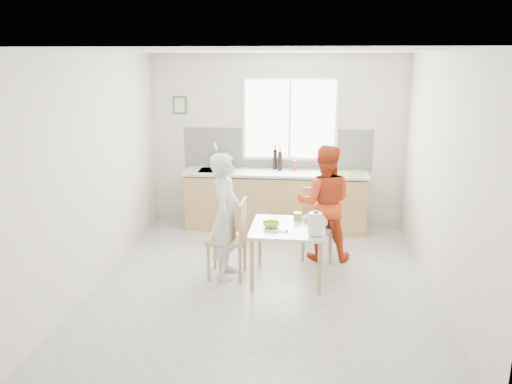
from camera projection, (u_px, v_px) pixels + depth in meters
ground at (264, 280)px, 6.10m from camera, size 4.50×4.50×0.00m
room_shell at (265, 147)px, 5.67m from camera, size 4.50×4.50×4.50m
window at (290, 119)px, 7.78m from camera, size 1.50×0.06×1.30m
backsplash at (277, 149)px, 7.93m from camera, size 3.00×0.02×0.65m
picture_frame at (180, 105)px, 7.90m from camera, size 0.22×0.03×0.28m
kitchen_counter at (275, 203)px, 7.86m from camera, size 2.84×0.64×1.37m
dining_table at (288, 232)px, 5.98m from camera, size 0.90×0.90×0.68m
chair_left at (233, 235)px, 6.08m from camera, size 0.46×0.46×0.97m
chair_far at (318, 220)px, 6.75m from camera, size 0.44×0.44×0.93m
person_white at (226, 216)px, 6.02m from camera, size 0.38×0.57×1.55m
person_red at (324, 203)px, 6.58m from camera, size 0.76×0.60×1.55m
bowl_green at (271, 225)px, 5.93m from camera, size 0.20×0.20×0.06m
bowl_white at (314, 219)px, 6.15m from camera, size 0.24×0.24×0.06m
milk_jug at (316, 223)px, 5.61m from camera, size 0.21×0.16×0.27m
green_box at (298, 216)px, 6.20m from camera, size 0.10×0.10×0.09m
spoon at (280, 232)px, 5.75m from camera, size 0.16×0.06×0.01m
cutting_board at (350, 174)px, 7.51m from camera, size 0.37×0.28×0.01m
wine_bottle_a at (275, 159)px, 7.86m from camera, size 0.07×0.07×0.32m
wine_bottle_b at (280, 161)px, 7.78m from camera, size 0.07×0.07×0.30m
jar_amber at (294, 165)px, 7.79m from camera, size 0.06×0.06×0.16m
soap_bottle at (228, 162)px, 7.93m from camera, size 0.09×0.09×0.20m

